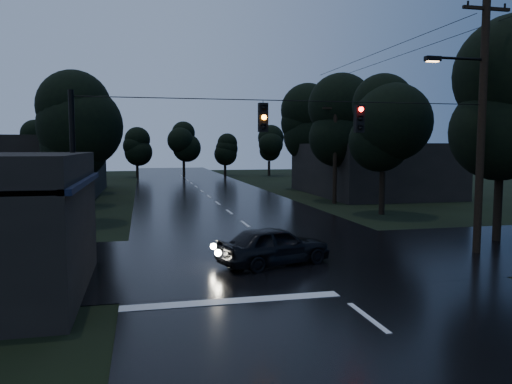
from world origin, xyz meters
name	(u,v)px	position (x,y,z in m)	size (l,w,h in m)	color
main_road	(218,203)	(0.00, 30.00, 0.00)	(12.00, 120.00, 0.02)	black
cross_street	(287,257)	(0.00, 12.00, 0.00)	(60.00, 9.00, 0.02)	black
building_far_right	(370,169)	(14.00, 34.00, 2.20)	(10.00, 14.00, 4.40)	black
building_far_left	(39,166)	(-14.00, 40.00, 2.50)	(10.00, 16.00, 5.00)	black
utility_pole_main	(480,119)	(7.41, 11.00, 5.26)	(3.50, 0.30, 10.00)	black
utility_pole_far	(335,150)	(8.30, 28.00, 3.88)	(2.00, 0.30, 7.50)	black
anchor_pole_left	(74,184)	(-7.50, 11.00, 3.00)	(0.18, 0.18, 6.00)	black
span_signals	(311,117)	(0.56, 10.99, 5.24)	(15.00, 0.37, 1.12)	black
tree_corner_near	(502,105)	(10.00, 13.00, 5.99)	(4.48, 4.48, 9.44)	black
tree_left_a	(70,126)	(-9.00, 22.00, 5.24)	(3.92, 3.92, 8.26)	black
tree_left_b	(77,125)	(-9.60, 30.00, 5.62)	(4.20, 4.20, 8.85)	black
tree_left_c	(84,125)	(-10.20, 40.00, 5.99)	(4.48, 4.48, 9.44)	black
tree_right_a	(384,123)	(9.00, 22.00, 5.62)	(4.20, 4.20, 8.85)	black
tree_right_b	(342,122)	(9.60, 30.00, 5.99)	(4.48, 4.48, 9.44)	black
tree_right_c	(307,123)	(10.20, 40.00, 6.37)	(4.76, 4.76, 10.03)	black
car	(274,245)	(-0.83, 10.85, 0.70)	(1.66, 4.13, 1.41)	black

